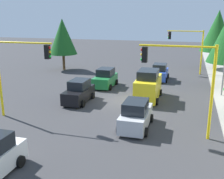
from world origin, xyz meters
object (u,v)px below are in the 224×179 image
at_px(traffic_signal_near_left, 183,73).
at_px(car_blue, 160,73).
at_px(tree_opposite_side, 63,37).
at_px(traffic_signal_near_right, 19,64).
at_px(car_black, 79,92).
at_px(traffic_signal_far_left, 188,43).
at_px(car_green, 105,78).
at_px(delivery_van_yellow, 148,86).
at_px(car_silver, 136,115).
at_px(tree_roadside_far, 218,31).

relative_size(traffic_signal_near_left, car_blue, 1.54).
bearing_deg(tree_opposite_side, traffic_signal_near_right, 16.36).
bearing_deg(car_black, traffic_signal_far_left, 149.70).
xyz_separation_m(traffic_signal_near_right, car_green, (-10.56, 3.18, -3.19)).
height_order(traffic_signal_near_right, delivery_van_yellow, traffic_signal_near_right).
relative_size(tree_opposite_side, car_silver, 1.75).
height_order(car_silver, car_green, same).
xyz_separation_m(traffic_signal_near_left, car_blue, (-15.29, -2.96, -3.24)).
xyz_separation_m(traffic_signal_near_right, tree_opposite_side, (-18.00, -5.29, 0.54)).
bearing_deg(car_green, car_blue, 131.71).
distance_m(traffic_signal_far_left, car_silver, 19.99).
height_order(traffic_signal_near_right, car_black, traffic_signal_near_right).
distance_m(delivery_van_yellow, car_blue, 8.01).
relative_size(traffic_signal_near_left, car_green, 1.49).
bearing_deg(traffic_signal_near_left, tree_roadside_far, 171.06).
height_order(traffic_signal_far_left, tree_opposite_side, tree_opposite_side).
distance_m(delivery_van_yellow, car_black, 6.32).
relative_size(tree_opposite_side, delivery_van_yellow, 1.47).
height_order(tree_roadside_far, car_green, tree_roadside_far).
bearing_deg(tree_roadside_far, car_blue, -37.70).
bearing_deg(traffic_signal_near_right, tree_opposite_side, -163.64).
distance_m(traffic_signal_far_left, car_blue, 6.36).
xyz_separation_m(car_silver, car_green, (-10.10, -5.34, 0.00)).
relative_size(traffic_signal_near_right, car_silver, 1.43).
height_order(traffic_signal_near_left, delivery_van_yellow, traffic_signal_near_left).
height_order(traffic_signal_near_right, car_blue, traffic_signal_near_right).
relative_size(delivery_van_yellow, car_green, 1.22).
xyz_separation_m(traffic_signal_far_left, car_blue, (4.71, -2.93, -3.12)).
bearing_deg(car_black, tree_opposite_side, -149.41).
distance_m(car_black, car_green, 5.81).
bearing_deg(tree_opposite_side, tree_roadside_far, 106.31).
distance_m(traffic_signal_near_left, car_silver, 4.38).
bearing_deg(car_blue, traffic_signal_near_left, 10.94).
bearing_deg(traffic_signal_near_left, car_green, -141.97).
relative_size(traffic_signal_far_left, car_blue, 1.49).
xyz_separation_m(car_silver, car_blue, (-14.83, -0.04, -0.00)).
distance_m(tree_opposite_side, car_green, 11.87).
height_order(traffic_signal_far_left, car_green, traffic_signal_far_left).
bearing_deg(car_green, car_silver, 27.89).
xyz_separation_m(tree_roadside_far, car_black, (19.21, -12.69, -4.49)).
bearing_deg(tree_opposite_side, car_black, 30.59).
xyz_separation_m(car_black, car_green, (-5.77, 0.65, 0.00)).
distance_m(traffic_signal_near_right, delivery_van_yellow, 11.41).
bearing_deg(car_black, car_silver, 54.20).
xyz_separation_m(traffic_signal_far_left, traffic_signal_near_left, (20.00, 0.03, 0.12)).
bearing_deg(traffic_signal_near_left, traffic_signal_far_left, -179.92).
height_order(traffic_signal_far_left, traffic_signal_near_right, traffic_signal_near_right).
height_order(traffic_signal_far_left, delivery_van_yellow, traffic_signal_far_left).
bearing_deg(tree_opposite_side, car_blue, 78.88).
bearing_deg(traffic_signal_near_right, traffic_signal_far_left, 150.29).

